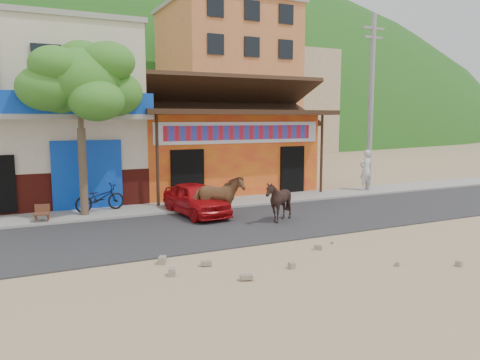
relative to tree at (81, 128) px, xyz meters
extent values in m
plane|color=#9E825B|center=(4.60, -5.80, -3.12)|extent=(120.00, 120.00, 0.00)
cube|color=#28282B|center=(4.60, -3.30, -3.10)|extent=(60.00, 5.00, 0.04)
cube|color=gray|center=(4.60, 0.20, -3.06)|extent=(60.00, 2.00, 0.12)
cube|color=orange|center=(6.60, 4.20, -1.32)|extent=(8.00, 6.00, 3.60)
cube|color=beige|center=(-0.90, 4.20, 0.38)|extent=(7.00, 6.00, 7.00)
cube|color=#CC723F|center=(13.60, 18.20, 2.88)|extent=(9.00, 9.00, 12.00)
cube|color=tan|center=(22.60, 24.20, 1.88)|extent=(8.00, 8.00, 10.00)
ellipsoid|color=#194C14|center=(4.60, 64.20, 8.88)|extent=(100.00, 40.00, 24.00)
cylinder|color=gray|center=(12.80, 0.20, 1.00)|extent=(0.24, 0.24, 8.00)
imported|color=#915F3A|center=(4.00, -2.42, -2.33)|extent=(1.90, 1.17, 1.49)
imported|color=black|center=(5.67, -3.62, -2.39)|extent=(1.43, 1.32, 1.37)
imported|color=#BA0D12|center=(3.60, -1.39, -2.50)|extent=(1.69, 3.52, 1.16)
imported|color=black|center=(0.60, 0.45, -2.52)|extent=(1.90, 0.99, 0.95)
imported|color=silver|center=(12.60, 0.13, -2.06)|extent=(0.70, 0.47, 1.88)
camera|label=1|loc=(-2.12, -16.73, 0.32)|focal=35.00mm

